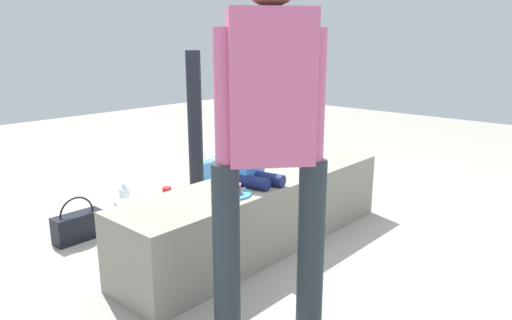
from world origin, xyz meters
TOP-DOWN VIEW (x-y plane):
  - ground_plane at (0.00, 0.00)m, footprint 12.00×12.00m
  - concrete_ledge at (0.00, 0.00)m, footprint 2.04×0.48m
  - child_seated at (-0.12, 0.01)m, footprint 0.28×0.33m
  - adult_standing at (-0.68, -0.64)m, footprint 0.41×0.38m
  - cake_plate at (-0.35, -0.08)m, footprint 0.22×0.22m
  - gift_bag at (0.58, 1.16)m, footprint 0.24×0.09m
  - railing_post at (0.15, 0.80)m, footprint 0.36×0.36m
  - water_bottle_near_gift at (-0.21, 1.27)m, footprint 0.08×0.08m
  - party_cup_red at (0.15, 1.20)m, footprint 0.08×0.08m
  - cake_box_white at (-0.25, 1.02)m, footprint 0.32×0.33m
  - handbag_black_leather at (-0.76, 0.96)m, footprint 0.32×0.13m

SIDE VIEW (x-z plane):
  - ground_plane at x=0.00m, z-range 0.00..0.00m
  - party_cup_red at x=0.15m, z-range 0.00..0.10m
  - cake_box_white at x=-0.25m, z-range 0.00..0.11m
  - water_bottle_near_gift at x=-0.21m, z-range -0.01..0.19m
  - handbag_black_leather at x=-0.76m, z-range -0.05..0.25m
  - gift_bag at x=0.58m, z-range -0.02..0.28m
  - concrete_ledge at x=0.00m, z-range 0.00..0.45m
  - railing_post at x=0.15m, z-range -0.14..1.09m
  - cake_plate at x=-0.35m, z-range 0.44..0.50m
  - child_seated at x=-0.12m, z-range 0.42..0.91m
  - adult_standing at x=-0.68m, z-range 0.17..1.85m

